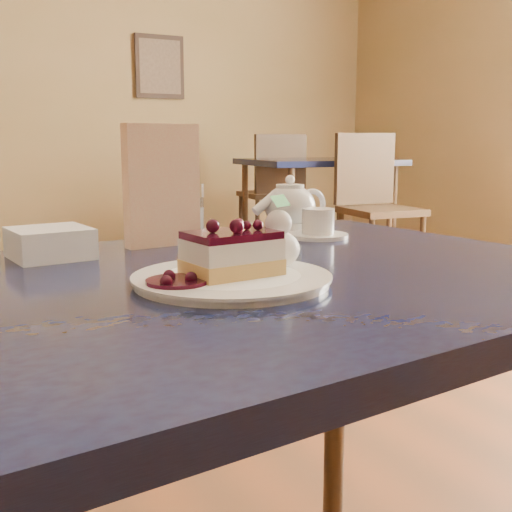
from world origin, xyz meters
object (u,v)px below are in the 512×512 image
cheesecake_slice (232,254)px  bg_table_far_right (317,254)px  main_table (214,331)px  dessert_plate (232,280)px  tea_set (295,211)px

cheesecake_slice → bg_table_far_right: cheesecake_slice is taller
main_table → bg_table_far_right: bearing=48.0°
dessert_plate → cheesecake_slice: cheesecake_slice is taller
main_table → dessert_plate: 0.10m
dessert_plate → tea_set: tea_set is taller
dessert_plate → bg_table_far_right: size_ratio=0.14×
cheesecake_slice → bg_table_far_right: bearing=48.5°
tea_set → cheesecake_slice: bearing=-131.3°
main_table → tea_set: (0.35, 0.34, 0.12)m
bg_table_far_right → tea_set: bearing=-118.4°
main_table → tea_set: tea_set is taller
tea_set → bg_table_far_right: 3.67m
tea_set → dessert_plate: bearing=-131.3°
dessert_plate → tea_set: bearing=48.7°
dessert_plate → bg_table_far_right: bg_table_far_right is taller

